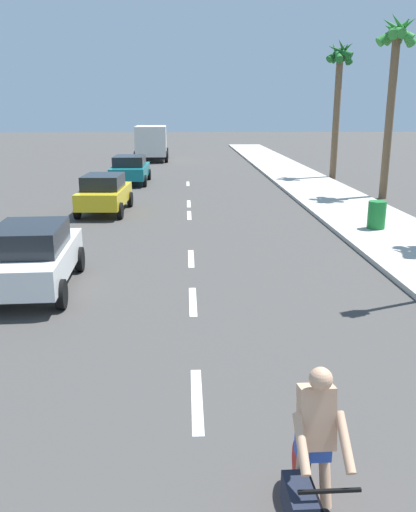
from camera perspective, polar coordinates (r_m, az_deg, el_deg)
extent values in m
plane|color=#423F3D|center=(20.84, -2.04, 4.28)|extent=(160.00, 160.00, 0.00)
cube|color=#B2ADA3|center=(23.80, 14.45, 5.40)|extent=(3.60, 80.00, 0.14)
cube|color=white|center=(7.95, -1.21, -15.27)|extent=(0.16, 1.80, 0.01)
cube|color=white|center=(11.64, -1.65, -4.92)|extent=(0.16, 1.80, 0.01)
cube|color=white|center=(14.94, -1.85, -0.26)|extent=(0.16, 1.80, 0.01)
cube|color=white|center=(21.10, -2.04, 4.44)|extent=(0.16, 1.80, 0.01)
cube|color=white|center=(23.71, -2.10, 5.68)|extent=(0.16, 1.80, 0.01)
cube|color=white|center=(30.26, -2.19, 7.84)|extent=(0.16, 1.80, 0.01)
cylinder|color=red|center=(6.20, 10.02, -21.97)|extent=(0.06, 0.66, 0.66)
cube|color=black|center=(5.69, 11.42, -23.69)|extent=(0.05, 0.95, 0.04)
cylinder|color=black|center=(5.70, 11.00, -20.51)|extent=(0.03, 0.03, 0.48)
cube|color=black|center=(5.12, 13.03, -23.56)|extent=(0.56, 0.04, 0.03)
cube|color=tan|center=(5.30, 11.66, -16.68)|extent=(0.35, 0.32, 0.63)
sphere|color=tan|center=(5.04, 12.11, -12.89)|extent=(0.22, 0.22, 0.22)
cube|color=#2D51B7|center=(5.52, 11.32, -19.30)|extent=(0.32, 0.23, 0.28)
cube|color=black|center=(5.35, 9.84, -24.88)|extent=(0.25, 0.52, 0.32)
cylinder|color=tan|center=(5.70, 12.54, -22.11)|extent=(0.12, 0.32, 0.62)
cylinder|color=tan|center=(5.65, 10.00, -22.38)|extent=(0.11, 0.20, 0.63)
cylinder|color=tan|center=(5.20, 14.63, -18.91)|extent=(0.10, 0.49, 0.41)
cylinder|color=tan|center=(5.10, 10.10, -19.38)|extent=(0.10, 0.49, 0.41)
cube|color=white|center=(12.89, -18.36, -0.48)|extent=(1.86, 4.07, 0.64)
cube|color=black|center=(12.56, -18.79, 1.90)|extent=(1.57, 2.14, 0.56)
cylinder|color=black|center=(14.46, -20.30, -0.48)|extent=(0.21, 0.65, 0.64)
cylinder|color=black|center=(14.11, -13.72, -0.33)|extent=(0.21, 0.65, 0.64)
cylinder|color=black|center=(11.56, -15.61, -4.00)|extent=(0.21, 0.65, 0.64)
cube|color=gold|center=(21.98, -11.11, 6.42)|extent=(1.82, 4.01, 0.64)
cube|color=black|center=(21.70, -11.29, 7.90)|extent=(1.54, 2.11, 0.56)
cylinder|color=black|center=(23.50, -12.44, 6.01)|extent=(0.21, 0.65, 0.64)
cylinder|color=black|center=(23.20, -8.43, 6.09)|extent=(0.21, 0.65, 0.64)
cylinder|color=black|center=(20.93, -13.98, 4.77)|extent=(0.21, 0.65, 0.64)
cylinder|color=black|center=(20.59, -9.49, 4.85)|extent=(0.21, 0.65, 0.64)
cube|color=#14727A|center=(30.71, -8.41, 9.09)|extent=(1.93, 4.51, 0.64)
cube|color=black|center=(30.43, -8.50, 10.16)|extent=(1.68, 2.35, 0.56)
cylinder|color=black|center=(32.38, -9.76, 8.70)|extent=(0.19, 0.64, 0.64)
cylinder|color=black|center=(32.17, -6.39, 8.78)|extent=(0.19, 0.64, 0.64)
cylinder|color=black|center=(29.38, -10.55, 7.97)|extent=(0.19, 0.64, 0.64)
cylinder|color=black|center=(29.16, -6.85, 8.07)|extent=(0.19, 0.64, 0.64)
cube|color=beige|center=(46.69, -6.02, 11.97)|extent=(2.45, 2.39, 1.40)
cube|color=silver|center=(43.68, -6.18, 12.31)|extent=(2.49, 4.21, 2.30)
cylinder|color=black|center=(46.67, -7.50, 11.00)|extent=(0.30, 0.91, 0.90)
cylinder|color=black|center=(46.58, -4.49, 11.07)|extent=(0.30, 0.91, 0.90)
cylinder|color=black|center=(42.79, -7.82, 10.58)|extent=(0.30, 0.91, 0.90)
cylinder|color=black|center=(42.69, -4.55, 10.66)|extent=(0.30, 0.91, 0.90)
cylinder|color=brown|center=(26.14, 19.08, 14.15)|extent=(0.36, 0.36, 7.59)
cone|color=#2D8433|center=(26.45, 20.37, 22.00)|extent=(0.44, 1.40, 1.17)
cone|color=#2D8433|center=(26.58, 20.10, 21.98)|extent=(1.29, 1.62, 1.33)
cone|color=#2D8433|center=(26.59, 19.59, 22.02)|extent=(1.67, 0.52, 1.38)
cone|color=#2D8433|center=(26.38, 19.25, 22.11)|extent=(0.97, 1.79, 1.17)
cone|color=#2D8433|center=(26.18, 19.42, 22.15)|extent=(0.87, 1.50, 1.07)
cone|color=#2D8433|center=(26.11, 19.81, 22.14)|extent=(1.53, 0.99, 1.34)
cone|color=#2D8433|center=(26.19, 20.27, 22.08)|extent=(1.72, 1.21, 1.55)
cylinder|color=brown|center=(33.07, 13.73, 14.54)|extent=(0.39, 0.39, 7.44)
cone|color=#195B23|center=(33.26, 14.60, 20.66)|extent=(0.57, 1.45, 1.10)
cone|color=#195B23|center=(33.45, 14.33, 20.64)|extent=(1.39, 1.29, 1.36)
cone|color=#195B23|center=(33.42, 13.86, 20.68)|extent=(1.50, 0.96, 1.34)
cone|color=#195B23|center=(33.15, 13.71, 20.73)|extent=(0.49, 1.77, 1.40)
cone|color=#195B23|center=(32.97, 14.10, 20.74)|extent=(1.54, 1.03, 1.07)
cone|color=#195B23|center=(33.08, 14.53, 20.69)|extent=(1.47, 1.34, 1.60)
cylinder|color=#19722D|center=(18.90, 17.80, 4.26)|extent=(0.60, 0.60, 0.94)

